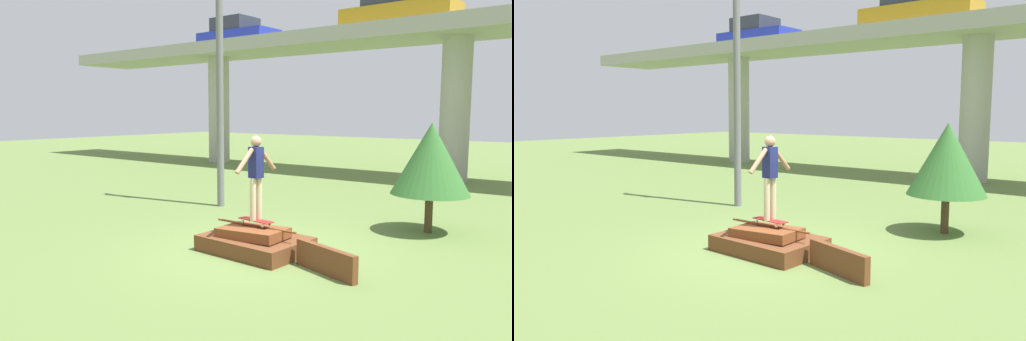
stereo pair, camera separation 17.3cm
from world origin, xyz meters
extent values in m
plane|color=olive|center=(0.00, 0.00, 0.00)|extent=(80.00, 80.00, 0.00)
cube|color=brown|center=(0.00, 0.00, 0.15)|extent=(2.00, 1.48, 0.30)
cube|color=brown|center=(0.02, -0.09, 0.40)|extent=(1.32, 0.83, 0.23)
cylinder|color=brown|center=(0.00, 0.00, 0.51)|extent=(1.87, 0.04, 0.04)
cube|color=brown|center=(1.73, -0.32, 0.23)|extent=(1.35, 0.54, 0.46)
cube|color=maroon|center=(-0.01, 0.04, 0.61)|extent=(0.78, 0.31, 0.01)
cylinder|color=silver|center=(0.27, 0.11, 0.56)|extent=(0.06, 0.04, 0.05)
cylinder|color=silver|center=(0.25, -0.09, 0.56)|extent=(0.06, 0.04, 0.05)
cylinder|color=silver|center=(-0.26, 0.17, 0.56)|extent=(0.06, 0.04, 0.05)
cylinder|color=silver|center=(-0.29, -0.03, 0.56)|extent=(0.06, 0.04, 0.05)
cylinder|color=#C6B78E|center=(0.00, 0.12, 1.03)|extent=(0.12, 0.12, 0.81)
cylinder|color=#C6B78E|center=(-0.02, -0.04, 1.03)|extent=(0.12, 0.12, 0.81)
cube|color=#191E51|center=(-0.01, 0.04, 1.73)|extent=(0.24, 0.23, 0.59)
sphere|color=#A37556|center=(-0.01, 0.04, 2.13)|extent=(0.21, 0.21, 0.21)
cylinder|color=#A37556|center=(0.02, 0.34, 1.78)|extent=(0.14, 0.47, 0.47)
cylinder|color=#A37556|center=(-0.04, -0.26, 1.78)|extent=(0.14, 0.47, 0.47)
cube|color=#A8A59E|center=(0.00, 12.35, 5.78)|extent=(44.00, 3.67, 0.60)
cylinder|color=#A8A59E|center=(-12.10, 12.35, 2.74)|extent=(1.10, 1.10, 5.48)
cylinder|color=#A8A59E|center=(0.00, 12.35, 2.74)|extent=(1.10, 1.10, 5.48)
cube|color=#1E2D9E|center=(-11.07, 12.73, 6.41)|extent=(4.19, 1.88, 0.66)
cube|color=#2D333D|center=(-11.28, 12.73, 7.08)|extent=(2.01, 1.73, 0.69)
cube|color=#B28419|center=(-2.32, 12.30, 6.46)|extent=(4.51, 1.83, 0.76)
cylinder|color=slate|center=(-3.65, 3.08, 4.25)|extent=(0.20, 0.20, 8.51)
cylinder|color=#4C3823|center=(2.10, 3.60, 0.43)|extent=(0.17, 0.17, 0.86)
cone|color=#336B2D|center=(2.10, 3.60, 1.66)|extent=(1.71, 1.71, 1.59)
camera|label=1|loc=(5.77, -7.37, 2.70)|focal=35.00mm
camera|label=2|loc=(5.91, -7.26, 2.70)|focal=35.00mm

